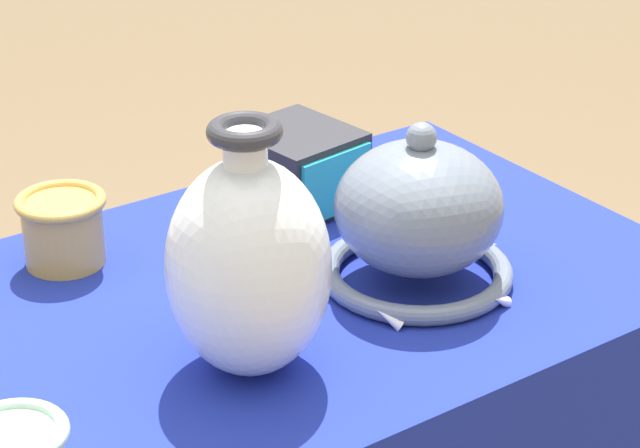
# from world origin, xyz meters

# --- Properties ---
(display_table) EXTENTS (0.93, 0.57, 0.71)m
(display_table) POSITION_xyz_m (0.00, -0.02, 0.60)
(display_table) COLOR olive
(display_table) RESTS_ON ground_plane
(vase_tall_bulbous) EXTENTS (0.16, 0.16, 0.26)m
(vase_tall_bulbous) POSITION_xyz_m (-0.09, -0.12, 0.82)
(vase_tall_bulbous) COLOR white
(vase_tall_bulbous) RESTS_ON display_table
(vase_dome_bell) EXTENTS (0.22, 0.23, 0.19)m
(vase_dome_bell) POSITION_xyz_m (0.15, -0.08, 0.78)
(vase_dome_bell) COLOR slate
(vase_dome_bell) RESTS_ON display_table
(mosaic_tile_box) EXTENTS (0.14, 0.16, 0.10)m
(mosaic_tile_box) POSITION_xyz_m (0.16, 0.16, 0.75)
(mosaic_tile_box) COLOR #232328
(mosaic_tile_box) RESTS_ON display_table
(cup_wide_ochre) EXTENTS (0.10, 0.10, 0.08)m
(cup_wide_ochre) POSITION_xyz_m (-0.15, 0.18, 0.75)
(cup_wide_ochre) COLOR gold
(cup_wide_ochre) RESTS_ON display_table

